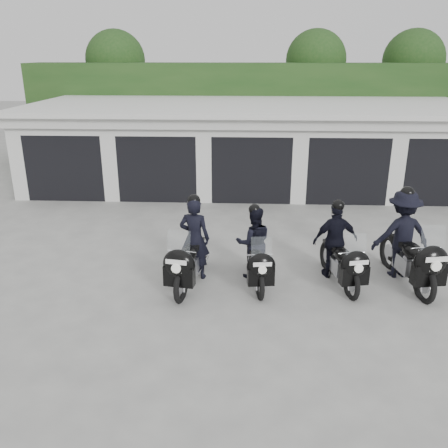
{
  "coord_description": "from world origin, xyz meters",
  "views": [
    {
      "loc": [
        -0.16,
        -9.64,
        4.71
      ],
      "look_at": [
        -0.65,
        0.47,
        1.05
      ],
      "focal_mm": 38.0,
      "sensor_mm": 36.0,
      "label": 1
    }
  ],
  "objects_px": {
    "police_bike_c": "(338,247)",
    "police_bike_d": "(405,241)",
    "police_bike_a": "(191,250)",
    "police_bike_b": "(255,249)"
  },
  "relations": [
    {
      "from": "police_bike_c",
      "to": "police_bike_d",
      "type": "relative_size",
      "value": 0.86
    },
    {
      "from": "police_bike_a",
      "to": "police_bike_b",
      "type": "distance_m",
      "value": 1.38
    },
    {
      "from": "police_bike_a",
      "to": "police_bike_b",
      "type": "bearing_deg",
      "value": 17.83
    },
    {
      "from": "police_bike_a",
      "to": "police_bike_b",
      "type": "height_order",
      "value": "police_bike_a"
    },
    {
      "from": "police_bike_c",
      "to": "police_bike_d",
      "type": "bearing_deg",
      "value": -7.56
    },
    {
      "from": "police_bike_a",
      "to": "police_bike_c",
      "type": "height_order",
      "value": "police_bike_a"
    },
    {
      "from": "police_bike_a",
      "to": "police_bike_c",
      "type": "xyz_separation_m",
      "value": [
        3.16,
        0.32,
        -0.0
      ]
    },
    {
      "from": "police_bike_b",
      "to": "police_bike_c",
      "type": "relative_size",
      "value": 0.96
    },
    {
      "from": "police_bike_a",
      "to": "police_bike_c",
      "type": "relative_size",
      "value": 1.08
    },
    {
      "from": "police_bike_a",
      "to": "police_bike_d",
      "type": "distance_m",
      "value": 4.62
    }
  ]
}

